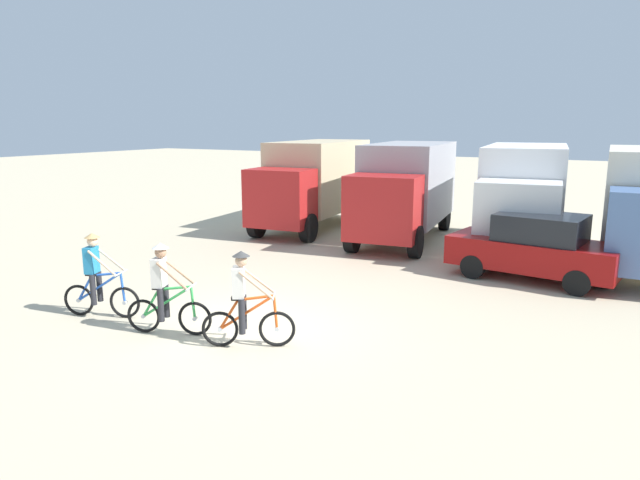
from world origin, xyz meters
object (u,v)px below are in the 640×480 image
Objects in this scene: cyclist_cowboy_hat at (165,292)px; cyclist_near_camera at (245,303)px; cyclist_orange_shirt at (97,278)px; box_truck_grey_hauler at (405,186)px; box_truck_avon_van at (523,193)px; sedan_parked at (535,247)px; box_truck_tan_camper at (314,180)px.

cyclist_cowboy_hat is 1.76m from cyclist_near_camera.
box_truck_grey_hauler is at bearing 76.46° from cyclist_orange_shirt.
box_truck_avon_van is 12.14m from cyclist_cowboy_hat.
cyclist_orange_shirt is at bearing -135.09° from sedan_parked.
box_truck_grey_hauler is 6.10m from sedan_parked.
box_truck_grey_hauler is (3.98, -0.46, 0.00)m from box_truck_tan_camper.
sedan_parked is 8.34m from cyclist_near_camera.
box_truck_tan_camper is 1.58× the size of sedan_parked.
cyclist_orange_shirt and cyclist_near_camera have the same top height.
box_truck_grey_hauler is 1.59× the size of sedan_parked.
box_truck_avon_van is at bearing -2.48° from box_truck_tan_camper.
cyclist_near_camera is (1.75, 0.23, 0.00)m from cyclist_cowboy_hat.
cyclist_cowboy_hat is at bearing -126.33° from sedan_parked.
cyclist_orange_shirt is 3.73m from cyclist_near_camera.
sedan_parked is 2.41× the size of cyclist_orange_shirt.
box_truck_avon_van is at bearing 75.38° from cyclist_near_camera.
box_truck_avon_van reaches higher than sedan_parked.
sedan_parked is at bearing -23.70° from box_truck_tan_camper.
cyclist_orange_shirt is 1.00× the size of cyclist_cowboy_hat.
box_truck_tan_camper and box_truck_avon_van have the same top height.
box_truck_grey_hauler is 3.84× the size of cyclist_orange_shirt.
box_truck_tan_camper is 9.78m from sedan_parked.
cyclist_orange_shirt is 1.00× the size of cyclist_near_camera.
box_truck_avon_van is at bearing 67.62° from cyclist_cowboy_hat.
box_truck_grey_hauler is 1.00× the size of box_truck_avon_van.
box_truck_avon_van is 3.84m from sedan_parked.
box_truck_avon_van is 1.59× the size of sedan_parked.
cyclist_orange_shirt and cyclist_cowboy_hat have the same top height.
sedan_parked is at bearing 53.67° from cyclist_cowboy_hat.
cyclist_cowboy_hat is at bearing -74.00° from box_truck_tan_camper.
box_truck_tan_camper is 11.60m from cyclist_orange_shirt.
box_truck_tan_camper is 7.92m from box_truck_avon_van.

